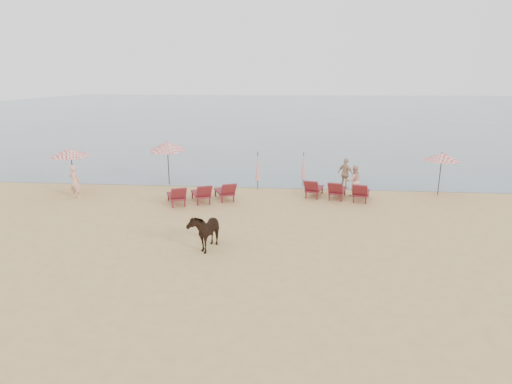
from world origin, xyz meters
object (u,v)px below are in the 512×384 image
cow (205,230)px  beachgoer_left (75,182)px  beachgoer_right_b (345,174)px  lounger_cluster_right (337,190)px  beachgoer_right_a (354,181)px  umbrella_open_left_a (71,152)px  umbrella_open_right (442,157)px  lounger_cluster_left (202,193)px  umbrella_closed_left (258,166)px  umbrella_closed_right (303,165)px  umbrella_open_left_b (167,146)px

cow → beachgoer_left: size_ratio=0.95×
beachgoer_right_b → cow: bearing=101.6°
lounger_cluster_right → beachgoer_right_a: 1.22m
beachgoer_right_b → umbrella_open_left_a: bearing=52.5°
umbrella_open_right → lounger_cluster_left: bearing=170.3°
lounger_cluster_left → beachgoer_left: bearing=153.0°
umbrella_open_right → umbrella_closed_left: umbrella_open_right is taller
umbrella_open_right → umbrella_closed_right: 7.30m
umbrella_closed_left → umbrella_open_left_a: bearing=-171.9°
beachgoer_left → beachgoer_right_a: beachgoer_left is taller
umbrella_open_left_a → beachgoer_left: (0.69, -1.15, -1.32)m
beachgoer_left → lounger_cluster_right: bearing=-161.4°
beachgoer_right_b → umbrella_open_left_b: bearing=43.4°
umbrella_open_left_b → umbrella_open_right: size_ratio=1.13×
lounger_cluster_right → umbrella_closed_left: umbrella_closed_left is taller
umbrella_open_left_a → beachgoer_left: umbrella_open_left_a is taller
umbrella_closed_left → beachgoer_left: (-9.26, -2.56, -0.45)m
cow → beachgoer_right_a: beachgoer_right_a is taller
beachgoer_right_a → beachgoer_right_b: (-0.27, 1.51, 0.05)m
umbrella_open_left_a → umbrella_open_left_b: 5.16m
lounger_cluster_right → beachgoer_right_a: size_ratio=2.13×
umbrella_open_left_b → umbrella_open_right: 15.03m
umbrella_open_right → umbrella_closed_left: (-9.67, 0.27, -0.75)m
cow → beachgoer_right_b: 11.06m
umbrella_open_left_b → umbrella_open_left_a: bearing=-150.2°
umbrella_closed_left → beachgoer_left: 9.62m
umbrella_closed_left → beachgoer_right_b: 4.93m
umbrella_open_left_b → beachgoer_left: umbrella_open_left_b is taller
umbrella_open_right → umbrella_closed_right: (-7.15, 1.23, -0.84)m
umbrella_open_left_b → beachgoer_right_a: size_ratio=1.59×
umbrella_open_left_a → umbrella_open_left_b: (4.64, 2.26, 0.07)m
lounger_cluster_right → umbrella_open_left_b: size_ratio=1.34×
umbrella_closed_left → beachgoer_right_a: (5.15, -0.87, -0.50)m
cow → umbrella_open_right: bearing=49.6°
lounger_cluster_right → umbrella_open_left_a: (-14.16, 0.16, 1.71)m
beachgoer_right_a → lounger_cluster_right: bearing=24.5°
umbrella_open_left_a → cow: umbrella_open_left_a is taller
lounger_cluster_right → umbrella_open_right: bearing=27.5°
umbrella_open_left_b → beachgoer_right_b: (10.19, -0.22, -1.39)m
umbrella_open_right → beachgoer_left: (-18.93, -2.29, -1.20)m
umbrella_open_right → beachgoer_left: umbrella_open_right is taller
umbrella_open_left_a → beachgoer_right_b: (14.82, 2.05, -1.32)m
lounger_cluster_right → umbrella_closed_right: size_ratio=1.74×
lounger_cluster_left → umbrella_open_left_a: size_ratio=1.51×
umbrella_open_left_b → beachgoer_left: (-3.94, -3.41, -1.39)m
lounger_cluster_right → cow: 8.88m
cow → beachgoer_right_b: bearing=68.9°
umbrella_closed_left → umbrella_open_left_b: bearing=170.9°
lounger_cluster_right → umbrella_closed_left: size_ratio=1.63×
lounger_cluster_left → beachgoer_right_a: bearing=-10.1°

